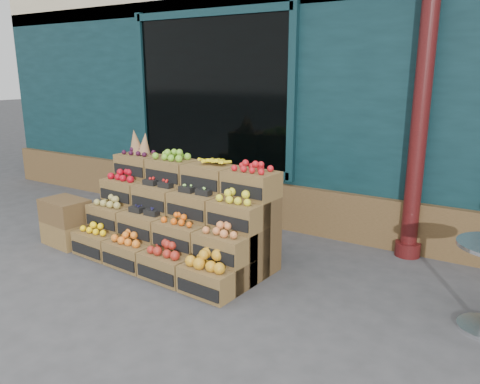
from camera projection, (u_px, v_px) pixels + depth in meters
The scene contains 5 objects.
ground at pixel (218, 301), 4.26m from camera, with size 60.00×60.00×0.00m, color #3B3B3E.
shop_facade at pixel (390, 49), 7.84m from camera, with size 12.00×6.24×4.80m.
crate_display at pixel (177, 222), 5.15m from camera, with size 2.24×1.20×1.36m.
spare_crates at pixel (66, 222), 5.62m from camera, with size 0.59×0.44×0.56m.
shopkeeper at pixel (254, 141), 7.01m from camera, with size 0.74×0.49×2.04m, color #144821.
Camera 1 is at (2.24, -3.17, 2.04)m, focal length 35.00 mm.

